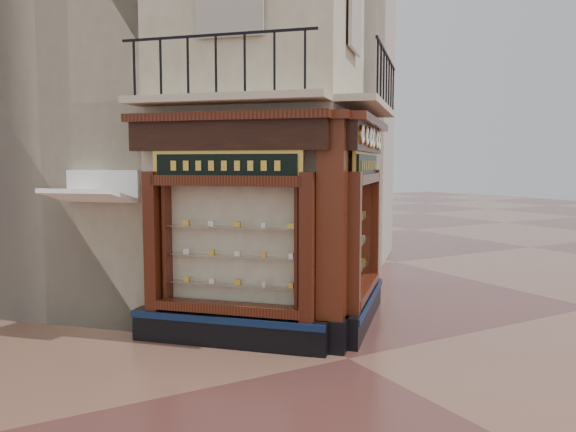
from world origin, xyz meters
TOP-DOWN VIEW (x-y plane):
  - ground at (0.00, 0.00)m, footprint 80.00×80.00m
  - main_building at (0.00, 6.16)m, footprint 11.31×11.31m
  - neighbour_left at (-2.47, 8.63)m, footprint 11.31×11.31m
  - neighbour_right at (2.47, 8.63)m, footprint 11.31×11.31m
  - shopfront_left at (-1.41, 1.57)m, footprint 2.86×2.86m
  - shopfront_right at (1.41, 1.57)m, footprint 2.86×2.86m
  - corner_pilaster at (0.00, 0.50)m, footprint 0.85×0.85m
  - balcony at (0.00, 1.49)m, footprint 5.94×2.97m
  - clock_a at (0.55, 0.45)m, footprint 0.27×0.27m
  - clock_b at (0.95, 0.85)m, footprint 0.27×0.27m
  - clock_c at (1.32, 1.22)m, footprint 0.31×0.31m
  - clock_d at (1.61, 1.51)m, footprint 0.31×0.31m
  - clock_e at (2.04, 1.94)m, footprint 0.30×0.30m
  - clock_f at (2.33, 2.23)m, footprint 0.33×0.33m
  - awning at (-3.38, 3.18)m, footprint 1.68×1.68m
  - signboard_left at (-1.46, 1.51)m, footprint 1.93×1.93m
  - signboard_right at (1.46, 1.51)m, footprint 2.00×2.00m

SIDE VIEW (x-z plane):
  - ground at x=0.00m, z-range 0.00..0.00m
  - awning at x=-3.38m, z-range -0.14..0.14m
  - corner_pilaster at x=0.00m, z-range -0.04..3.94m
  - shopfront_left at x=-1.41m, z-range -0.01..3.97m
  - shopfront_right at x=1.41m, z-range -0.01..3.97m
  - signboard_left at x=-1.46m, z-range 2.84..3.36m
  - signboard_right at x=1.46m, z-range 2.83..3.37m
  - clock_d at x=1.61m, z-range 3.42..3.82m
  - clock_e at x=2.04m, z-range 3.44..3.80m
  - clock_f at x=2.33m, z-range 3.41..3.83m
  - clock_a at x=0.55m, z-range 3.46..3.78m
  - clock_b at x=0.95m, z-range 3.45..3.79m
  - clock_c at x=1.32m, z-range 3.43..3.81m
  - balcony at x=0.00m, z-range 3.70..4.73m
  - neighbour_left at x=-2.47m, z-range 0.00..11.00m
  - neighbour_right at x=2.47m, z-range 0.00..11.00m
  - main_building at x=0.00m, z-range 0.00..12.00m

